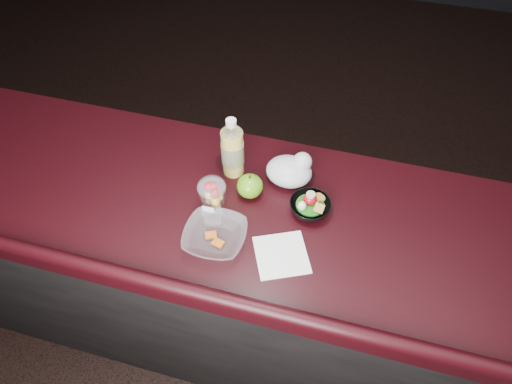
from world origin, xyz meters
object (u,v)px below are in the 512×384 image
green_apple (250,186)px  takeout_bowl (215,236)px  snack_bowl (310,206)px  fruit_cup (212,195)px  lemonade_bottle (233,151)px

green_apple → takeout_bowl: size_ratio=0.46×
green_apple → snack_bowl: size_ratio=0.59×
takeout_bowl → fruit_cup: bearing=111.0°
fruit_cup → takeout_bowl: (0.05, -0.13, -0.04)m
lemonade_bottle → takeout_bowl: bearing=-83.9°
lemonade_bottle → snack_bowl: (0.30, -0.11, -0.08)m
lemonade_bottle → fruit_cup: 0.18m
snack_bowl → takeout_bowl: (-0.27, -0.20, -0.00)m
green_apple → takeout_bowl: bearing=-103.9°
lemonade_bottle → takeout_bowl: lemonade_bottle is taller
lemonade_bottle → takeout_bowl: (0.03, -0.31, -0.08)m
snack_bowl → takeout_bowl: bearing=-143.4°
lemonade_bottle → green_apple: bearing=-45.9°
lemonade_bottle → green_apple: 0.14m
fruit_cup → snack_bowl: bearing=12.8°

